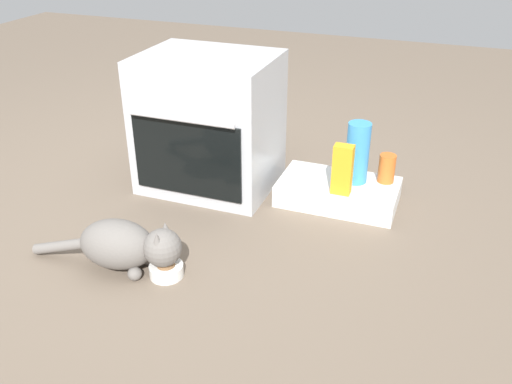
% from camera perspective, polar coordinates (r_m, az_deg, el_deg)
% --- Properties ---
extents(ground, '(8.00, 8.00, 0.00)m').
position_cam_1_polar(ground, '(2.65, -8.40, -2.43)').
color(ground, '#6B5B4C').
extents(oven, '(0.65, 0.56, 0.68)m').
position_cam_1_polar(oven, '(2.79, -4.85, 7.10)').
color(oven, '#B7BABF').
rests_on(oven, ground).
extents(pantry_cabinet, '(0.57, 0.33, 0.11)m').
position_cam_1_polar(pantry_cabinet, '(2.75, 8.46, 0.01)').
color(pantry_cabinet, white).
rests_on(pantry_cabinet, ground).
extents(food_bowl, '(0.14, 0.14, 0.08)m').
position_cam_1_polar(food_bowl, '(2.25, -9.23, -7.86)').
color(food_bowl, white).
rests_on(food_bowl, ground).
extents(cat, '(0.66, 0.24, 0.22)m').
position_cam_1_polar(cat, '(2.26, -13.27, -5.35)').
color(cat, slate).
rests_on(cat, ground).
extents(sauce_jar, '(0.08, 0.08, 0.14)m').
position_cam_1_polar(sauce_jar, '(2.74, 13.33, 2.38)').
color(sauce_jar, '#D16023').
rests_on(sauce_jar, pantry_cabinet).
extents(water_bottle, '(0.11, 0.11, 0.30)m').
position_cam_1_polar(water_bottle, '(2.68, 10.42, 3.99)').
color(water_bottle, '#388CD1').
rests_on(water_bottle, pantry_cabinet).
extents(juice_carton, '(0.09, 0.06, 0.24)m').
position_cam_1_polar(juice_carton, '(2.57, 8.91, 2.30)').
color(juice_carton, orange).
rests_on(juice_carton, pantry_cabinet).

